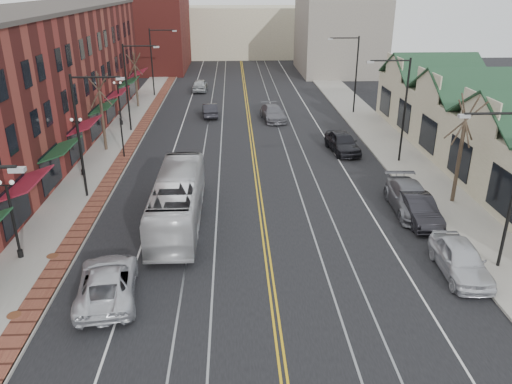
{
  "coord_description": "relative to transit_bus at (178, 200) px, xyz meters",
  "views": [
    {
      "loc": [
        -1.68,
        -15.05,
        13.31
      ],
      "look_at": [
        -0.41,
        11.68,
        2.0
      ],
      "focal_mm": 35.0,
      "sensor_mm": 36.0,
      "label": 1
    }
  ],
  "objects": [
    {
      "name": "parked_car_d",
      "position": [
        12.5,
        12.94,
        -0.64
      ],
      "size": [
        2.59,
        5.25,
        1.72
      ],
      "primitive_type": "imported",
      "rotation": [
        0.0,
        0.0,
        0.11
      ],
      "color": "black",
      "rests_on": "ground"
    },
    {
      "name": "distant_car_right",
      "position": [
        7.48,
        23.73,
        -0.74
      ],
      "size": [
        2.73,
        5.47,
        1.53
      ],
      "primitive_type": "imported",
      "rotation": [
        0.0,
        0.0,
        0.12
      ],
      "color": "slate",
      "rests_on": "ground"
    },
    {
      "name": "parked_car_c",
      "position": [
        14.3,
        1.09,
        -0.66
      ],
      "size": [
        2.6,
        5.87,
        1.67
      ],
      "primitive_type": "imported",
      "rotation": [
        0.0,
        0.0,
        -0.05
      ],
      "color": "slate",
      "rests_on": "ground"
    },
    {
      "name": "parked_suv",
      "position": [
        -2.5,
        -7.43,
        -0.74
      ],
      "size": [
        3.26,
        5.77,
        1.52
      ],
      "primitive_type": "imported",
      "rotation": [
        0.0,
        0.0,
        3.28
      ],
      "color": "silver",
      "rests_on": "ground"
    },
    {
      "name": "transit_bus",
      "position": [
        0.0,
        0.0,
        0.0
      ],
      "size": [
        2.54,
        10.78,
        3.0
      ],
      "primitive_type": "imported",
      "rotation": [
        0.0,
        0.0,
        3.14
      ],
      "color": "silver",
      "rests_on": "ground"
    },
    {
      "name": "streetlight_l_1",
      "position": [
        -6.05,
        4.14,
        3.53
      ],
      "size": [
        3.33,
        0.25,
        8.0
      ],
      "color": "black",
      "rests_on": "sidewalk_left"
    },
    {
      "name": "sidewalk_left",
      "position": [
        -7.0,
        8.14,
        -1.43
      ],
      "size": [
        4.0,
        120.0,
        0.15
      ],
      "primitive_type": "cube",
      "color": "gray",
      "rests_on": "ground"
    },
    {
      "name": "lamppost_l_1",
      "position": [
        -7.8,
        -3.86,
        0.7
      ],
      "size": [
        0.84,
        0.28,
        4.27
      ],
      "color": "black",
      "rests_on": "sidewalk_left"
    },
    {
      "name": "backdrop_mid",
      "position": [
        5.0,
        73.14,
        3.0
      ],
      "size": [
        22.0,
        14.0,
        9.0
      ],
      "primitive_type": "cube",
      "color": "#B4AA8A",
      "rests_on": "ground"
    },
    {
      "name": "building_left",
      "position": [
        -14.0,
        15.14,
        4.0
      ],
      "size": [
        10.0,
        50.0,
        11.0
      ],
      "primitive_type": "cube",
      "color": "maroon",
      "rests_on": "ground"
    },
    {
      "name": "manhole_far",
      "position": [
        -6.2,
        -3.86,
        -1.34
      ],
      "size": [
        0.6,
        0.6,
        0.02
      ],
      "primitive_type": "cylinder",
      "color": "#592D19",
      "rests_on": "sidewalk_left"
    },
    {
      "name": "ground",
      "position": [
        5.0,
        -11.86,
        -1.5
      ],
      "size": [
        160.0,
        160.0,
        0.0
      ],
      "primitive_type": "plane",
      "color": "black",
      "rests_on": "ground"
    },
    {
      "name": "tree_left_near",
      "position": [
        -7.5,
        14.14,
        2.01
      ],
      "size": [
        1.78,
        1.37,
        6.48
      ],
      "color": "#382B21",
      "rests_on": "sidewalk_left"
    },
    {
      "name": "distant_car_left",
      "position": [
        0.88,
        25.6,
        -0.8
      ],
      "size": [
        1.9,
        4.4,
        1.41
      ],
      "primitive_type": "imported",
      "rotation": [
        0.0,
        0.0,
        3.24
      ],
      "color": "black",
      "rests_on": "ground"
    },
    {
      "name": "streetlight_r_1",
      "position": [
        16.05,
        10.14,
        3.53
      ],
      "size": [
        3.33,
        0.25,
        8.0
      ],
      "color": "black",
      "rests_on": "sidewalk_right"
    },
    {
      "name": "streetlight_l_2",
      "position": [
        -6.05,
        20.14,
        3.53
      ],
      "size": [
        3.33,
        0.25,
        8.0
      ],
      "color": "black",
      "rests_on": "sidewalk_left"
    },
    {
      "name": "backdrop_left",
      "position": [
        -11.0,
        58.14,
        5.5
      ],
      "size": [
        14.0,
        18.0,
        14.0
      ],
      "primitive_type": "cube",
      "color": "maroon",
      "rests_on": "ground"
    },
    {
      "name": "streetlight_r_2",
      "position": [
        16.05,
        26.14,
        3.53
      ],
      "size": [
        3.33,
        0.25,
        8.0
      ],
      "color": "black",
      "rests_on": "sidewalk_right"
    },
    {
      "name": "traffic_signal",
      "position": [
        -5.6,
        12.14,
        0.85
      ],
      "size": [
        0.18,
        0.15,
        3.8
      ],
      "color": "black",
      "rests_on": "sidewalk_left"
    },
    {
      "name": "parked_car_a",
      "position": [
        14.3,
        -6.3,
        -0.67
      ],
      "size": [
        2.18,
        4.94,
        1.65
      ],
      "primitive_type": "imported",
      "rotation": [
        0.0,
        0.0,
        -0.05
      ],
      "color": "silver",
      "rests_on": "ground"
    },
    {
      "name": "streetlight_r_0",
      "position": [
        16.05,
        -5.86,
        3.53
      ],
      "size": [
        3.33,
        0.25,
        8.0
      ],
      "color": "black",
      "rests_on": "sidewalk_right"
    },
    {
      "name": "lamppost_l_3",
      "position": [
        -7.8,
        22.14,
        0.7
      ],
      "size": [
        0.84,
        0.28,
        4.27
      ],
      "color": "black",
      "rests_on": "sidewalk_left"
    },
    {
      "name": "distant_car_far",
      "position": [
        -0.92,
        39.05,
        -0.7
      ],
      "size": [
        2.01,
        4.74,
        1.6
      ],
      "primitive_type": "imported",
      "rotation": [
        0.0,
        0.0,
        3.11
      ],
      "color": "#A8ACAF",
      "rests_on": "ground"
    },
    {
      "name": "building_right",
      "position": [
        23.0,
        8.14,
        0.8
      ],
      "size": [
        8.0,
        36.0,
        4.6
      ],
      "primitive_type": "cube",
      "color": "#B4AA8A",
      "rests_on": "ground"
    },
    {
      "name": "parked_car_b",
      "position": [
        14.3,
        -0.36,
        -0.72
      ],
      "size": [
        1.66,
        4.74,
        1.56
      ],
      "primitive_type": "imported",
      "rotation": [
        0.0,
        0.0,
        0.0
      ],
      "color": "black",
      "rests_on": "ground"
    },
    {
      "name": "sidewalk_right",
      "position": [
        17.0,
        8.14,
        -1.43
      ],
      "size": [
        4.0,
        120.0,
        0.15
      ],
      "primitive_type": "cube",
      "color": "gray",
      "rests_on": "ground"
    },
    {
      "name": "tree_right_mid",
      "position": [
        17.5,
        2.14,
        2.25
      ],
      "size": [
        1.9,
        1.46,
        6.93
      ],
      "color": "#382B21",
      "rests_on": "sidewalk_right"
    },
    {
      "name": "streetlight_l_3",
      "position": [
        -6.05,
        36.14,
        3.53
      ],
      "size": [
        3.33,
        0.25,
        8.0
      ],
      "color": "black",
      "rests_on": "sidewalk_left"
    },
    {
      "name": "lamppost_l_2",
      "position": [
        -7.8,
        8.14,
        0.7
      ],
      "size": [
        0.84,
        0.28,
        4.27
      ],
      "color": "black",
      "rests_on": "sidewalk_left"
    },
    {
      "name": "backdrop_right",
      "position": [
        20.0,
        53.14,
        4.0
      ],
      "size": [
        12.0,
        16.0,
        11.0
      ],
      "primitive_type": "cube",
      "color": "slate",
      "rests_on": "ground"
    },
    {
      "name": "manhole_mid",
      "position": [
        -6.2,
        -8.86,
        -1.34
      ],
      "size": [
        0.6,
        0.6,
        0.02
      ],
      "primitive_type": "cylinder",
      "color": "#592D19",
      "rests_on": "sidewalk_left"
    },
    {
      "name": "tree_left_far",
      "position": [
        -7.5,
        30.14,
        1.78
      ],
      "size": [
        1.66,
        1.28,
        6.02
      ],
      "color": "#382B21",
      "rests_on": "sidewalk_left"
    }
  ]
}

